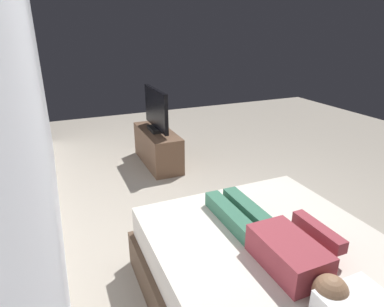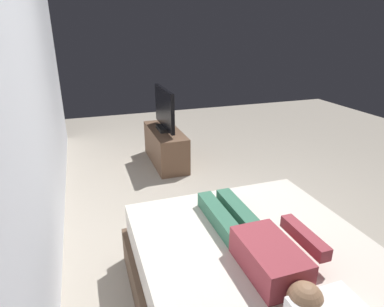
# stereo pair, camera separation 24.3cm
# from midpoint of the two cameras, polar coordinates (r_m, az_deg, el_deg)

# --- Properties ---
(ground_plane) EXTENTS (10.00, 10.00, 0.00)m
(ground_plane) POSITION_cam_midpoint_polar(r_m,az_deg,el_deg) (3.29, 5.39, -13.53)
(ground_plane) COLOR #ADA393
(back_wall) EXTENTS (6.40, 0.10, 2.80)m
(back_wall) POSITION_cam_midpoint_polar(r_m,az_deg,el_deg) (2.80, -28.56, 8.98)
(back_wall) COLOR silver
(back_wall) RESTS_ON ground
(bed) EXTENTS (1.93, 1.59, 0.54)m
(bed) POSITION_cam_midpoint_polar(r_m,az_deg,el_deg) (2.38, 12.08, -21.87)
(bed) COLOR brown
(bed) RESTS_ON ground
(person) EXTENTS (1.26, 0.46, 0.18)m
(person) POSITION_cam_midpoint_polar(r_m,az_deg,el_deg) (2.15, 11.22, -14.87)
(person) COLOR #993842
(person) RESTS_ON bed
(remote) EXTENTS (0.15, 0.04, 0.02)m
(remote) POSITION_cam_midpoint_polar(r_m,az_deg,el_deg) (2.50, 16.98, -11.77)
(remote) COLOR black
(remote) RESTS_ON bed
(tv_stand) EXTENTS (1.10, 0.40, 0.50)m
(tv_stand) POSITION_cam_midpoint_polar(r_m,az_deg,el_deg) (4.75, -7.48, 1.08)
(tv_stand) COLOR brown
(tv_stand) RESTS_ON ground
(tv) EXTENTS (0.88, 0.20, 0.59)m
(tv) POSITION_cam_midpoint_polar(r_m,az_deg,el_deg) (4.60, -7.79, 7.35)
(tv) COLOR black
(tv) RESTS_ON tv_stand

